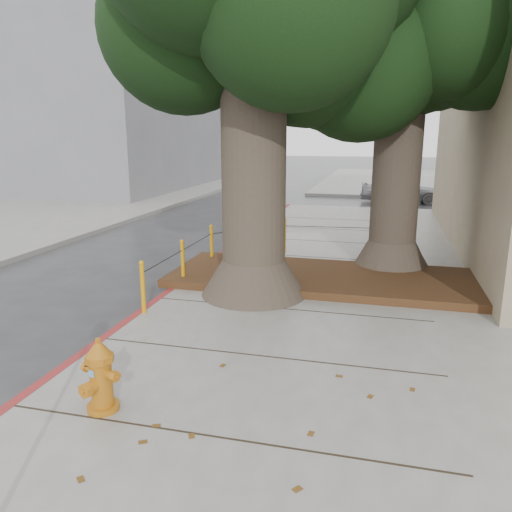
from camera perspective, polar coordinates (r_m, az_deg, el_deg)
The scene contains 12 objects.
ground at distance 7.37m, azimuth -3.35°, elevation -11.96°, with size 140.00×140.00×0.00m, color #28282B.
sidewalk_far at distance 36.67m, azimuth 20.68°, elevation 8.00°, with size 16.00×20.00×0.15m, color slate.
curb_red at distance 10.19m, azimuth -9.85°, elevation -4.28°, with size 0.14×26.00×0.16m, color maroon.
planter_bed at distance 10.70m, azimuth 7.61°, elevation -2.46°, with size 6.40×2.60×0.16m, color black.
building_far_grey at distance 33.17m, azimuth -17.53°, elevation 18.00°, with size 12.00×16.00×12.00m, color slate.
building_far_white at distance 54.91m, azimuth -6.32°, elevation 18.17°, with size 12.00×18.00×15.00m, color silver.
tree_near at distance 9.61m, azimuth 2.03°, elevation 26.92°, with size 4.50×3.80×7.68m.
tree_far at distance 11.80m, azimuth 18.39°, elevation 21.99°, with size 4.50×3.80×7.17m.
bollard_ring at distance 11.37m, azimuth -0.89°, elevation 0.88°, with size 3.79×5.39×0.95m.
fire_hydrant at distance 5.98m, azimuth -17.36°, elevation -12.93°, with size 0.46×0.45×0.87m.
car_silver at distance 24.99m, azimuth 16.22°, elevation 7.35°, with size 1.52×3.78×1.29m, color #939397.
car_dark at distance 29.90m, azimuth -15.21°, elevation 8.46°, with size 1.91×4.70×1.36m, color black.
Camera 1 is at (2.05, -6.32, 3.20)m, focal length 35.00 mm.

